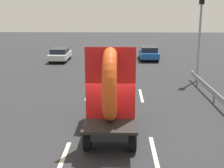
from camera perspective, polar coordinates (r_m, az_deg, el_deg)
The scene contains 9 objects.
ground_plane at distance 12.69m, azimuth -0.71°, elevation -10.29°, with size 120.00×120.00×0.00m, color #28282B.
flatbed_truck at distance 12.88m, azimuth -0.09°, elevation -1.65°, with size 2.02×4.85×3.87m.
distant_sedan at distance 32.36m, azimuth 6.95°, elevation 5.92°, with size 1.85×4.32×1.41m.
traffic_light at distance 22.79m, azimuth 16.37°, elevation 10.75°, with size 0.42×0.36×6.46m.
lane_dash_left_near at distance 11.43m, azimuth -9.08°, elevation -13.32°, with size 2.31×0.16×0.01m, color beige.
lane_dash_left_far at distance 18.94m, azimuth -4.57°, elevation -2.06°, with size 2.40×0.16×0.01m, color beige.
lane_dash_right_near at distance 11.65m, azimuth 7.99°, elevation -12.72°, with size 2.79×0.16×0.01m, color beige.
lane_dash_right_far at distance 18.84m, azimuth 5.53°, elevation -2.17°, with size 2.88×0.16×0.01m, color beige.
oncoming_car at distance 31.69m, azimuth -9.80°, elevation 5.59°, with size 1.77×4.12×1.34m.
Camera 1 is at (0.50, -11.56, 5.20)m, focal length 48.31 mm.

